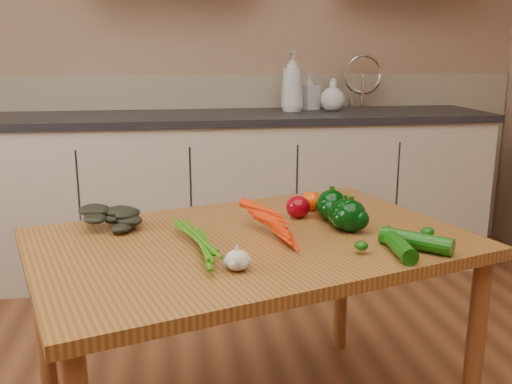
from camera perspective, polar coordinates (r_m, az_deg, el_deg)
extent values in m
cube|color=tan|center=(3.49, -5.95, 14.89)|extent=(4.00, 0.02, 2.60)
cube|color=tan|center=(3.54, -5.62, 2.66)|extent=(3.98, 0.03, 1.10)
cube|color=#BDB39E|center=(3.29, -1.82, -0.28)|extent=(2.80, 0.60, 0.86)
cube|color=#252429|center=(3.21, -1.88, 7.53)|extent=(2.84, 0.64, 0.04)
cube|color=#99999E|center=(3.40, 11.47, 6.94)|extent=(0.55, 0.42, 0.10)
cylinder|color=silver|center=(3.55, 10.61, 10.19)|extent=(0.02, 0.02, 0.24)
cube|color=#965E2B|center=(1.74, -0.40, -5.18)|extent=(1.48, 1.18, 0.04)
cylinder|color=brown|center=(1.95, 20.98, -15.07)|extent=(0.06, 0.06, 0.65)
cylinder|color=brown|center=(2.06, -20.37, -13.36)|extent=(0.06, 0.06, 0.65)
cylinder|color=brown|center=(2.43, 8.56, -8.28)|extent=(0.06, 0.06, 0.65)
imported|color=silver|center=(3.31, 3.67, 10.96)|extent=(0.18, 0.18, 0.34)
imported|color=silver|center=(3.42, 5.34, 10.01)|extent=(0.13, 0.13, 0.21)
imported|color=silver|center=(3.37, 7.71, 9.64)|extent=(0.19, 0.19, 0.18)
ellipsoid|color=beige|center=(1.48, -1.86, -6.82)|extent=(0.06, 0.06, 0.05)
sphere|color=black|center=(1.83, 8.84, -2.23)|extent=(0.10, 0.10, 0.10)
sphere|color=black|center=(1.92, 7.56, -1.31)|extent=(0.10, 0.10, 0.10)
sphere|color=black|center=(1.81, 9.45, -2.38)|extent=(0.10, 0.10, 0.10)
ellipsoid|color=maroon|center=(1.94, 4.22, -1.50)|extent=(0.08, 0.08, 0.08)
ellipsoid|color=#CF4105|center=(2.03, 5.56, -0.92)|extent=(0.07, 0.07, 0.07)
ellipsoid|color=#CF4105|center=(1.98, 6.98, -1.44)|extent=(0.07, 0.07, 0.06)
cylinder|color=#0B4507|center=(1.69, 15.70, -4.75)|extent=(0.19, 0.18, 0.05)
cylinder|color=#0B4507|center=(1.65, 14.00, -5.13)|extent=(0.06, 0.21, 0.05)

